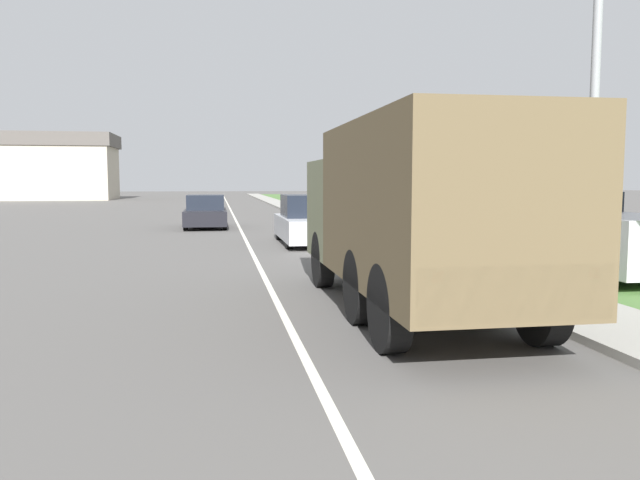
{
  "coord_description": "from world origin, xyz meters",
  "views": [
    {
      "loc": [
        -1.01,
        3.55,
        2.1
      ],
      "look_at": [
        0.82,
        14.57,
        1.04
      ],
      "focal_mm": 35.0,
      "sensor_mm": 36.0,
      "label": 1
    }
  ],
  "objects_px": {
    "car_second_ahead": "(206,213)",
    "pickup_truck": "(591,234)",
    "car_nearest_ahead": "(308,222)",
    "military_truck": "(414,210)"
  },
  "relations": [
    {
      "from": "military_truck",
      "to": "car_second_ahead",
      "type": "relative_size",
      "value": 1.65
    },
    {
      "from": "pickup_truck",
      "to": "car_nearest_ahead",
      "type": "bearing_deg",
      "value": 124.76
    },
    {
      "from": "military_truck",
      "to": "car_nearest_ahead",
      "type": "height_order",
      "value": "military_truck"
    },
    {
      "from": "military_truck",
      "to": "car_nearest_ahead",
      "type": "relative_size",
      "value": 1.5
    },
    {
      "from": "car_nearest_ahead",
      "to": "car_second_ahead",
      "type": "bearing_deg",
      "value": 114.19
    },
    {
      "from": "car_nearest_ahead",
      "to": "military_truck",
      "type": "bearing_deg",
      "value": -89.77
    },
    {
      "from": "car_nearest_ahead",
      "to": "car_second_ahead",
      "type": "distance_m",
      "value": 8.54
    },
    {
      "from": "pickup_truck",
      "to": "car_second_ahead",
      "type": "bearing_deg",
      "value": 119.72
    },
    {
      "from": "car_second_ahead",
      "to": "pickup_truck",
      "type": "distance_m",
      "value": 17.84
    },
    {
      "from": "car_second_ahead",
      "to": "pickup_truck",
      "type": "xyz_separation_m",
      "value": [
        8.85,
        -15.49,
        0.24
      ]
    }
  ]
}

